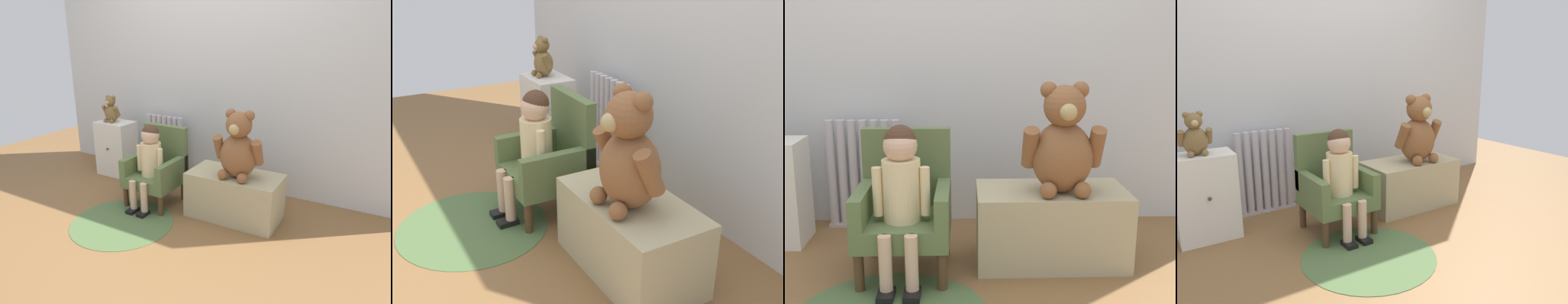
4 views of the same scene
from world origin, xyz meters
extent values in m
cube|color=silver|center=(0.00, 1.15, 1.20)|extent=(3.80, 0.05, 2.40)
cylinder|color=#C0B7BF|center=(-0.71, 1.02, 0.32)|extent=(0.05, 0.05, 0.61)
cylinder|color=#C0B7BF|center=(-0.65, 1.02, 0.32)|extent=(0.05, 0.05, 0.61)
cylinder|color=#C0B7BF|center=(-0.59, 1.02, 0.32)|extent=(0.05, 0.05, 0.61)
cylinder|color=#C0B7BF|center=(-0.53, 1.02, 0.32)|extent=(0.05, 0.05, 0.61)
cylinder|color=#C0B7BF|center=(-0.46, 1.02, 0.32)|extent=(0.05, 0.05, 0.61)
cylinder|color=#C0B7BF|center=(-0.40, 1.02, 0.32)|extent=(0.05, 0.05, 0.61)
cylinder|color=#C0B7BF|center=(-0.34, 1.02, 0.32)|extent=(0.05, 0.05, 0.61)
cube|color=#C0B7BF|center=(-0.53, 1.02, 0.01)|extent=(0.43, 0.05, 0.02)
cube|color=#566A3E|center=(-0.23, 0.43, 0.22)|extent=(0.42, 0.42, 0.10)
cube|color=#566A3E|center=(-0.23, 0.61, 0.46)|extent=(0.42, 0.06, 0.38)
cube|color=#566A3E|center=(-0.41, 0.43, 0.34)|extent=(0.06, 0.42, 0.14)
cube|color=#566A3E|center=(-0.05, 0.43, 0.34)|extent=(0.06, 0.42, 0.14)
cylinder|color=#4C331E|center=(-0.41, 0.25, 0.09)|extent=(0.04, 0.04, 0.17)
cylinder|color=#4C331E|center=(-0.05, 0.25, 0.09)|extent=(0.04, 0.04, 0.17)
cylinder|color=#4C331E|center=(-0.41, 0.61, 0.09)|extent=(0.04, 0.04, 0.17)
cylinder|color=#4C331E|center=(-0.05, 0.61, 0.09)|extent=(0.04, 0.04, 0.17)
cylinder|color=beige|center=(-0.23, 0.39, 0.41)|extent=(0.17, 0.17, 0.28)
sphere|color=#D8AD8E|center=(-0.23, 0.39, 0.62)|extent=(0.15, 0.15, 0.15)
sphere|color=#472D1E|center=(-0.23, 0.39, 0.64)|extent=(0.14, 0.14, 0.14)
cylinder|color=#D8AD8E|center=(-0.29, 0.20, 0.15)|extent=(0.06, 0.06, 0.24)
cube|color=black|center=(-0.29, 0.18, 0.01)|extent=(0.07, 0.11, 0.03)
cylinder|color=#D8AD8E|center=(-0.18, 0.20, 0.15)|extent=(0.06, 0.06, 0.24)
cube|color=black|center=(-0.18, 0.18, 0.01)|extent=(0.07, 0.11, 0.03)
cylinder|color=beige|center=(-0.34, 0.37, 0.41)|extent=(0.04, 0.04, 0.22)
cylinder|color=beige|center=(-0.13, 0.37, 0.41)|extent=(0.04, 0.04, 0.22)
cube|color=tan|center=(0.46, 0.53, 0.18)|extent=(0.72, 0.38, 0.37)
ellipsoid|color=brown|center=(0.50, 0.50, 0.53)|extent=(0.28, 0.25, 0.34)
sphere|color=brown|center=(0.50, 0.48, 0.77)|extent=(0.19, 0.19, 0.19)
sphere|color=tan|center=(0.50, 0.40, 0.76)|extent=(0.08, 0.08, 0.08)
sphere|color=brown|center=(0.43, 0.50, 0.85)|extent=(0.08, 0.08, 0.08)
sphere|color=brown|center=(0.57, 0.50, 0.85)|extent=(0.08, 0.08, 0.08)
cylinder|color=brown|center=(0.35, 0.48, 0.58)|extent=(0.07, 0.15, 0.21)
cylinder|color=brown|center=(0.65, 0.48, 0.58)|extent=(0.07, 0.15, 0.21)
sphere|color=brown|center=(0.42, 0.39, 0.40)|extent=(0.08, 0.08, 0.08)
sphere|color=brown|center=(0.58, 0.39, 0.40)|extent=(0.08, 0.08, 0.08)
camera|label=1|loc=(1.44, -1.81, 1.37)|focal=32.00mm
camera|label=2|loc=(2.03, -0.56, 1.39)|focal=45.00mm
camera|label=3|loc=(0.05, -1.71, 1.07)|focal=45.00mm
camera|label=4|loc=(-1.35, -1.72, 1.14)|focal=35.00mm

